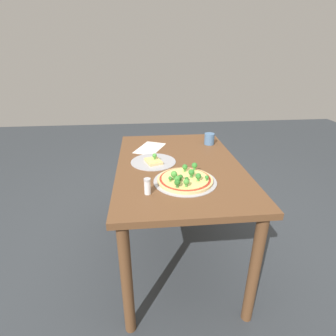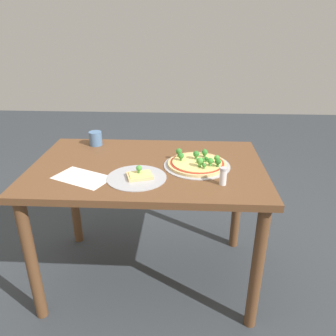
# 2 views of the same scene
# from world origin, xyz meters

# --- Properties ---
(ground_plane) EXTENTS (8.00, 8.00, 0.00)m
(ground_plane) POSITION_xyz_m (0.00, 0.00, 0.00)
(ground_plane) COLOR #33383D
(dining_table) EXTENTS (1.24, 0.79, 0.76)m
(dining_table) POSITION_xyz_m (0.00, 0.00, 0.66)
(dining_table) COLOR brown
(dining_table) RESTS_ON ground_plane
(pizza_tray_whole) EXTENTS (0.35, 0.35, 0.07)m
(pizza_tray_whole) POSITION_xyz_m (0.27, 0.00, 0.78)
(pizza_tray_whole) COLOR #A3A3A8
(pizza_tray_whole) RESTS_ON dining_table
(pizza_tray_slice) EXTENTS (0.30, 0.30, 0.06)m
(pizza_tray_slice) POSITION_xyz_m (-0.03, -0.16, 0.77)
(pizza_tray_slice) COLOR #A3A3A8
(pizza_tray_slice) RESTS_ON dining_table
(drinking_cup) EXTENTS (0.08, 0.08, 0.09)m
(drinking_cup) POSITION_xyz_m (-0.35, 0.29, 0.81)
(drinking_cup) COLOR #4C7099
(drinking_cup) RESTS_ON dining_table
(condiment_shaker) EXTENTS (0.04, 0.04, 0.09)m
(condiment_shaker) POSITION_xyz_m (0.38, -0.21, 0.81)
(condiment_shaker) COLOR silver
(condiment_shaker) RESTS_ON dining_table
(paper_menu) EXTENTS (0.32, 0.26, 0.00)m
(paper_menu) POSITION_xyz_m (-0.31, -0.18, 0.77)
(paper_menu) COLOR white
(paper_menu) RESTS_ON dining_table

